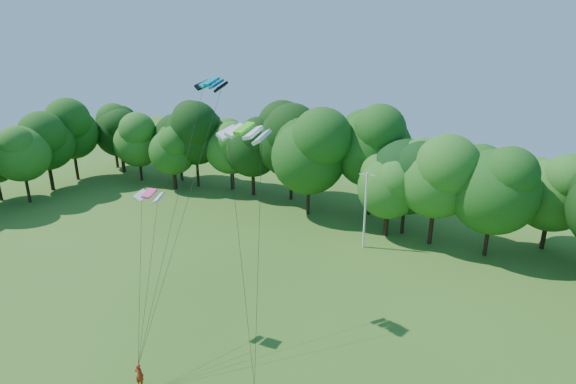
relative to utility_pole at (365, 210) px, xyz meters
The scene contains 7 objects.
utility_pole is the anchor object (origin of this frame).
kite_flyer_left 25.42m from the utility_pole, 99.89° to the right, with size 0.57×0.37×1.56m, color #A62C15.
kite_teal 21.12m from the utility_pole, 108.58° to the right, with size 2.61×1.61×0.55m.
kite_green 23.47m from the utility_pole, 87.84° to the right, with size 2.81×1.37×0.53m.
kite_pink 22.26m from the utility_pole, 109.98° to the right, with size 2.05×1.21×0.44m.
tree_back_west 30.07m from the utility_pole, behind, with size 6.91×6.91×10.05m.
tree_back_center 7.00m from the utility_pole, 66.92° to the left, with size 8.60×8.60×12.50m.
Camera 1 is at (15.14, -9.05, 19.52)m, focal length 28.00 mm.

